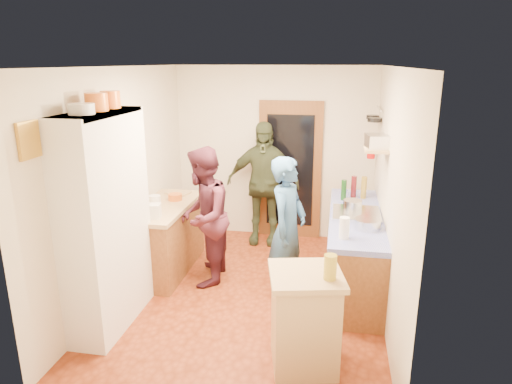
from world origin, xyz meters
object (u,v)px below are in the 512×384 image
(right_counter_base, at_px, (354,252))
(person_back, at_px, (264,183))
(person_hob, at_px, (289,229))
(person_left, at_px, (206,216))
(island_base, at_px, (304,322))
(hutch_body, at_px, (107,222))

(right_counter_base, height_order, person_back, person_back)
(person_hob, xyz_separation_m, person_left, (-1.04, 0.23, 0.02))
(island_base, height_order, person_left, person_left)
(hutch_body, xyz_separation_m, right_counter_base, (2.50, 1.30, -0.68))
(hutch_body, height_order, right_counter_base, hutch_body)
(right_counter_base, bearing_deg, person_left, -172.93)
(hutch_body, relative_size, right_counter_base, 1.00)
(island_base, bearing_deg, right_counter_base, 74.38)
(island_base, xyz_separation_m, person_back, (-0.83, 2.83, 0.49))
(island_base, bearing_deg, person_left, 131.81)
(person_left, bearing_deg, person_back, 156.54)
(right_counter_base, bearing_deg, person_hob, -148.93)
(hutch_body, distance_m, right_counter_base, 2.90)
(hutch_body, distance_m, person_left, 1.32)
(hutch_body, relative_size, person_back, 1.20)
(person_hob, bearing_deg, person_left, 93.63)
(person_left, bearing_deg, hutch_body, -37.50)
(person_left, bearing_deg, right_counter_base, 93.10)
(island_base, bearing_deg, hutch_body, 169.12)
(person_left, relative_size, person_back, 0.93)
(person_left, height_order, person_back, person_back)
(person_hob, bearing_deg, person_back, 35.29)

